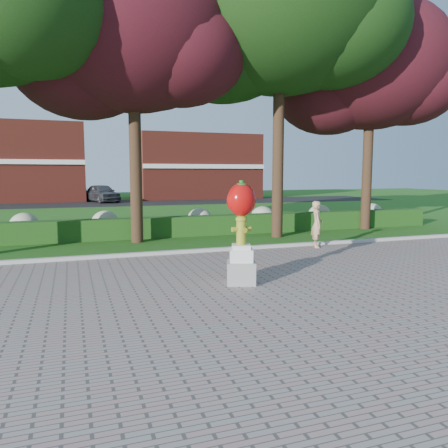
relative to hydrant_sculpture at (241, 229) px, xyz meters
name	(u,v)px	position (x,y,z in m)	size (l,w,h in m)	color
ground	(249,272)	(0.67, 1.11, -1.28)	(100.00, 100.00, 0.00)	#295A16
walkway	(339,321)	(0.67, -2.89, -1.26)	(40.00, 14.00, 0.04)	gray
curb	(213,250)	(0.67, 4.11, -1.21)	(40.00, 0.18, 0.15)	#ADADA5
lawn_hedge	(183,226)	(0.67, 8.11, -0.88)	(24.00, 0.70, 0.80)	#204513
hydrangea_row	(190,220)	(1.24, 9.11, -0.73)	(20.10, 1.10, 0.99)	#A3AD84
street	(124,203)	(0.67, 29.11, -1.27)	(50.00, 8.00, 0.02)	black
building_left	(3,163)	(-9.33, 35.11, 2.22)	(14.00, 8.00, 7.00)	maroon
building_right	(195,167)	(8.67, 35.11, 1.92)	(12.00, 8.00, 6.40)	maroon
tree_mid_left	(129,38)	(-1.44, 7.20, 6.02)	(8.25, 7.04, 10.69)	black
tree_mid_right	(276,13)	(4.05, 6.71, 7.35)	(9.75, 8.32, 12.64)	black
tree_far_right	(368,73)	(9.07, 7.69, 5.68)	(7.88, 6.72, 10.21)	black
hydrant_sculpture	(241,229)	(0.00, 0.00, 0.00)	(0.81, 0.81, 2.35)	gray
woman	(317,224)	(4.23, 3.71, -0.45)	(0.58, 0.38, 1.58)	tan
parked_car	(102,193)	(-1.03, 30.69, -0.47)	(1.88, 4.68, 1.59)	#3A3C41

